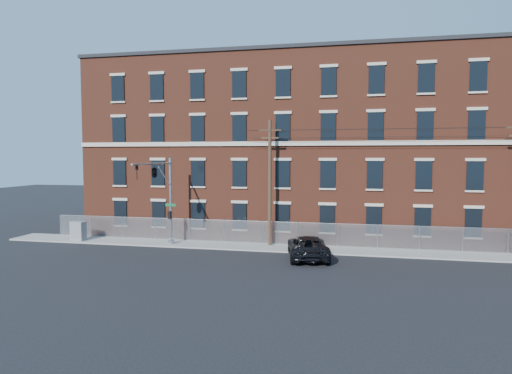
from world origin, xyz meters
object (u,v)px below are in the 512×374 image
Objects in this scene: traffic_signal_mast at (158,181)px; pickup_truck at (308,247)px; utility_pole_near at (270,180)px; utility_cabinet at (78,231)px.

pickup_truck is (11.39, -0.02, -4.58)m from traffic_signal_mast.
utility_pole_near reaches higher than traffic_signal_mast.
utility_pole_near is 16.92m from utility_cabinet.
utility_pole_near is at bearing -55.81° from pickup_truck.
pickup_truck is (3.39, -3.44, -4.53)m from utility_pole_near.
utility_pole_near reaches higher than pickup_truck.
utility_pole_near is 6.19× the size of utility_cabinet.
utility_pole_near is at bearing 16.63° from utility_cabinet.
utility_pole_near is at bearing 23.14° from traffic_signal_mast.
traffic_signal_mast is at bearing -156.86° from utility_pole_near.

